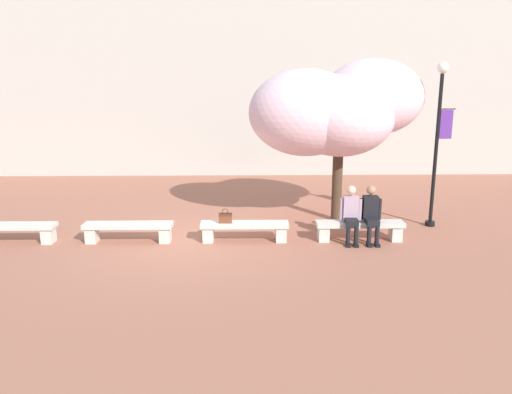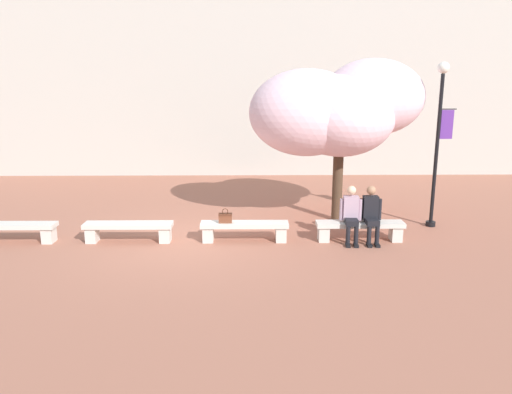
% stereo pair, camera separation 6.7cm
% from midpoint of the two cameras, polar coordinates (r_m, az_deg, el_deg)
% --- Properties ---
extents(ground_plane, '(100.00, 100.00, 0.00)m').
position_cam_midpoint_polar(ground_plane, '(11.64, -7.72, -5.05)').
color(ground_plane, '#9E604C').
extents(building_facade, '(28.00, 4.00, 8.89)m').
position_cam_midpoint_polar(building_facade, '(21.14, -4.81, 15.45)').
color(building_facade, '#B7B2A8').
rests_on(building_facade, ground).
extents(stone_bench_west_end, '(2.02, 0.43, 0.45)m').
position_cam_midpoint_polar(stone_bench_west_end, '(12.66, -26.02, -3.34)').
color(stone_bench_west_end, beige).
rests_on(stone_bench_west_end, ground).
extents(stone_bench_near_west, '(2.02, 0.43, 0.45)m').
position_cam_midpoint_polar(stone_bench_near_west, '(11.78, -14.21, -3.54)').
color(stone_bench_near_west, beige).
rests_on(stone_bench_near_west, ground).
extents(stone_bench_center, '(2.02, 0.43, 0.45)m').
position_cam_midpoint_polar(stone_bench_center, '(11.46, -1.15, -3.60)').
color(stone_bench_center, beige).
rests_on(stone_bench_center, ground).
extents(stone_bench_near_east, '(2.02, 0.43, 0.45)m').
position_cam_midpoint_polar(stone_bench_near_east, '(11.75, 11.95, -3.46)').
color(stone_bench_near_east, beige).
rests_on(stone_bench_near_east, ground).
extents(person_seated_left, '(0.51, 0.70, 1.29)m').
position_cam_midpoint_polar(person_seated_left, '(11.55, 10.98, -1.71)').
color(person_seated_left, black).
rests_on(person_seated_left, ground).
extents(person_seated_right, '(0.51, 0.68, 1.29)m').
position_cam_midpoint_polar(person_seated_right, '(11.65, 13.18, -1.69)').
color(person_seated_right, black).
rests_on(person_seated_right, ground).
extents(handbag, '(0.30, 0.15, 0.34)m').
position_cam_midpoint_polar(handbag, '(11.38, -3.36, -2.32)').
color(handbag, brown).
rests_on(handbag, stone_bench_center).
extents(cherry_tree_main, '(4.49, 3.01, 4.17)m').
position_cam_midpoint_polar(cherry_tree_main, '(12.95, 9.47, 9.82)').
color(cherry_tree_main, '#473323').
rests_on(cherry_tree_main, ground).
extents(lamp_post_with_banner, '(0.54, 0.28, 4.05)m').
position_cam_midpoint_polar(lamp_post_with_banner, '(13.04, 20.30, 7.17)').
color(lamp_post_with_banner, black).
rests_on(lamp_post_with_banner, ground).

